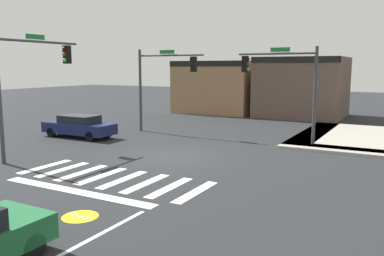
# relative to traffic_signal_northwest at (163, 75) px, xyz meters

# --- Properties ---
(ground_plane) EXTENTS (120.00, 120.00, 0.00)m
(ground_plane) POSITION_rel_traffic_signal_northwest_xyz_m (4.17, -5.77, -3.84)
(ground_plane) COLOR #232628
(crosswalk_near) EXTENTS (8.00, 2.82, 0.01)m
(crosswalk_near) POSITION_rel_traffic_signal_northwest_xyz_m (4.17, -10.27, -3.83)
(crosswalk_near) COLOR silver
(crosswalk_near) RESTS_ON ground_plane
(bike_detector_marking) EXTENTS (1.08, 1.08, 0.01)m
(bike_detector_marking) POSITION_rel_traffic_signal_northwest_xyz_m (6.09, -14.01, -3.83)
(bike_detector_marking) COLOR yellow
(bike_detector_marking) RESTS_ON ground_plane
(curb_corner_northeast) EXTENTS (10.00, 10.60, 0.15)m
(curb_corner_northeast) POSITION_rel_traffic_signal_northwest_xyz_m (12.66, 3.65, -3.76)
(curb_corner_northeast) COLOR #9E998E
(curb_corner_northeast) RESTS_ON ground_plane
(storefront_row) EXTENTS (15.22, 6.92, 5.22)m
(storefront_row) POSITION_rel_traffic_signal_northwest_xyz_m (2.33, 13.33, -1.27)
(storefront_row) COLOR #93704C
(storefront_row) RESTS_ON ground_plane
(traffic_signal_northwest) EXTENTS (4.91, 0.32, 5.53)m
(traffic_signal_northwest) POSITION_rel_traffic_signal_northwest_xyz_m (0.00, 0.00, 0.00)
(traffic_signal_northwest) COLOR #383A3D
(traffic_signal_northwest) RESTS_ON ground_plane
(traffic_signal_southwest) EXTENTS (0.32, 4.90, 6.12)m
(traffic_signal_southwest) POSITION_rel_traffic_signal_northwest_xyz_m (-1.74, -9.01, 0.34)
(traffic_signal_southwest) COLOR #383A3D
(traffic_signal_southwest) RESTS_ON ground_plane
(traffic_signal_northeast) EXTENTS (4.56, 0.32, 5.48)m
(traffic_signal_northeast) POSITION_rel_traffic_signal_northwest_xyz_m (7.98, 0.05, -0.02)
(traffic_signal_northeast) COLOR #383A3D
(traffic_signal_northeast) RESTS_ON ground_plane
(car_navy) EXTENTS (4.78, 1.73, 1.40)m
(car_navy) POSITION_rel_traffic_signal_northwest_xyz_m (-3.72, -3.97, -3.12)
(car_navy) COLOR #141E4C
(car_navy) RESTS_ON ground_plane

